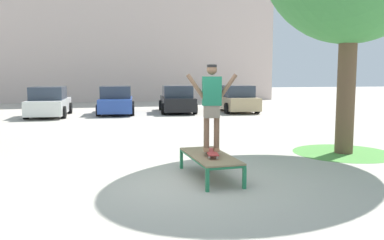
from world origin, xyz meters
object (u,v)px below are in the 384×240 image
(car_blue, at_px, (116,101))
(car_tan, at_px, (236,100))
(car_white, at_px, (49,103))
(skater, at_px, (212,102))
(skate_box, at_px, (210,157))
(car_black, at_px, (177,100))
(skateboard, at_px, (211,152))

(car_blue, distance_m, car_tan, 6.77)
(car_white, xyz_separation_m, car_blue, (3.38, 0.62, 0.00))
(skater, distance_m, car_white, 14.50)
(skater, height_order, car_tan, skater)
(skate_box, distance_m, car_black, 14.57)
(car_white, bearing_deg, car_blue, 10.33)
(skater, relative_size, car_black, 0.39)
(car_tan, bearing_deg, skateboard, -111.86)
(skate_box, bearing_deg, car_blue, 94.45)
(skater, bearing_deg, skate_box, 92.34)
(skate_box, height_order, car_blue, car_blue)
(car_black, bearing_deg, skater, -98.89)
(skate_box, height_order, car_black, car_black)
(car_white, height_order, car_tan, same)
(car_tan, bearing_deg, skate_box, -112.02)
(skate_box, height_order, car_white, car_white)
(skateboard, relative_size, skater, 0.49)
(skateboard, height_order, car_black, car_black)
(car_blue, height_order, car_tan, same)
(skateboard, distance_m, skater, 0.99)
(car_blue, distance_m, car_black, 3.38)
(skate_box, distance_m, skater, 1.12)
(skater, bearing_deg, car_white, 108.09)
(skate_box, relative_size, skateboard, 2.34)
(car_white, relative_size, car_black, 0.98)
(skate_box, relative_size, car_white, 0.45)
(skate_box, xyz_separation_m, car_tan, (5.65, 13.98, 0.28))
(car_blue, height_order, car_black, same)
(skate_box, height_order, skater, skater)
(skate_box, xyz_separation_m, skater, (0.00, -0.10, 1.12))
(skateboard, bearing_deg, car_black, 81.11)
(car_white, bearing_deg, skateboard, -71.91)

